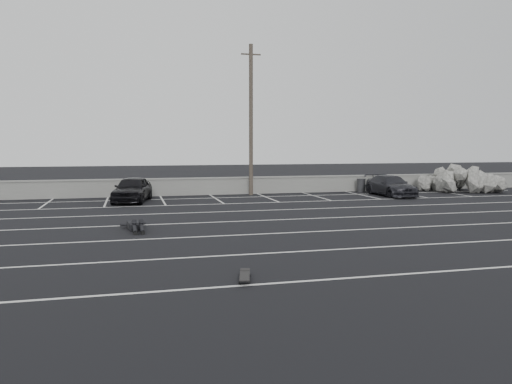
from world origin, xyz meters
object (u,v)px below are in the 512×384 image
object	(u,v)px
car_left	(132,189)
utility_pole	(251,120)
trash_bin	(361,185)
skateboard	(245,276)
riprap_pile	(464,185)
person	(134,222)
car_right	(391,186)

from	to	relation	value
car_left	utility_pole	world-z (taller)	utility_pole
trash_bin	skateboard	xyz separation A→B (m)	(-12.08, -18.80, -0.36)
utility_pole	car_left	bearing A→B (deg)	-163.48
car_left	trash_bin	world-z (taller)	car_left
trash_bin	skateboard	distance (m)	22.35
utility_pole	trash_bin	world-z (taller)	utility_pole
utility_pole	riprap_pile	world-z (taller)	utility_pole
riprap_pile	skateboard	xyz separation A→B (m)	(-18.59, -17.24, -0.41)
car_left	person	xyz separation A→B (m)	(0.02, -8.95, -0.44)
riprap_pile	skateboard	world-z (taller)	riprap_pile
person	skateboard	distance (m)	8.07
car_left	trash_bin	xyz separation A→B (m)	(14.44, 2.13, -0.25)
car_right	skateboard	world-z (taller)	car_right
car_right	trash_bin	distance (m)	2.67
car_right	riprap_pile	bearing A→B (deg)	10.10
car_right	utility_pole	world-z (taller)	utility_pole
person	car_left	bearing A→B (deg)	83.59
riprap_pile	person	xyz separation A→B (m)	(-20.93, -9.52, -0.24)
riprap_pile	skateboard	distance (m)	25.35
riprap_pile	trash_bin	bearing A→B (deg)	166.52
skateboard	car_right	bearing A→B (deg)	65.85
skateboard	person	bearing A→B (deg)	120.93
car_left	car_right	distance (m)	15.13
person	trash_bin	bearing A→B (deg)	31.00
car_left	car_right	xyz separation A→B (m)	(15.12, -0.44, -0.08)
car_right	trash_bin	xyz separation A→B (m)	(-0.68, 2.57, -0.17)
utility_pole	riprap_pile	size ratio (longest dim) A/B	1.71
riprap_pile	skateboard	size ratio (longest dim) A/B	5.82
person	skateboard	size ratio (longest dim) A/B	2.88
person	riprap_pile	bearing A→B (deg)	17.93
utility_pole	riprap_pile	bearing A→B (deg)	-6.28
utility_pole	trash_bin	xyz separation A→B (m)	(7.37, 0.03, -4.14)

